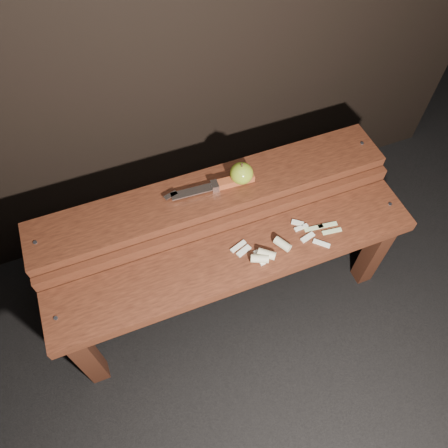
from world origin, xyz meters
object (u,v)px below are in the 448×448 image
object	(u,v)px
bench_front_tier	(238,270)
apple	(241,173)
knife	(225,183)
bench_rear_tier	(213,206)

from	to	relation	value
bench_front_tier	apple	world-z (taller)	apple
knife	apple	bearing A→B (deg)	2.30
bench_rear_tier	apple	xyz separation A→B (m)	(0.10, 0.00, 0.12)
bench_front_tier	bench_rear_tier	bearing A→B (deg)	90.00
bench_front_tier	apple	xyz separation A→B (m)	(0.10, 0.23, 0.18)
bench_front_tier	apple	bearing A→B (deg)	65.94
apple	knife	xyz separation A→B (m)	(-0.06, -0.00, -0.02)
apple	knife	size ratio (longest dim) A/B	0.27
bench_rear_tier	knife	bearing A→B (deg)	2.54
apple	knife	distance (m)	0.06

